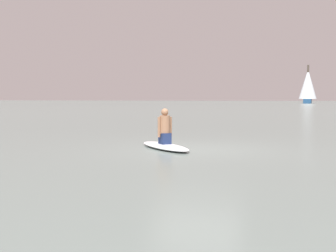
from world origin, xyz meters
TOP-DOWN VIEW (x-y plane):
  - ground_plane at (0.00, 0.00)m, footprint 400.00×400.00m
  - surfboard at (0.06, -0.92)m, footprint 2.49×2.35m
  - person_paddler at (0.06, -0.92)m, footprint 0.43×0.42m
  - sailboat_far_right at (-107.76, 3.19)m, footprint 6.44×4.62m

SIDE VIEW (x-z plane):
  - ground_plane at x=0.00m, z-range 0.00..0.00m
  - surfboard at x=0.06m, z-range 0.00..0.14m
  - person_paddler at x=0.06m, z-range 0.09..1.10m
  - sailboat_far_right at x=-107.76m, z-range -0.31..9.55m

